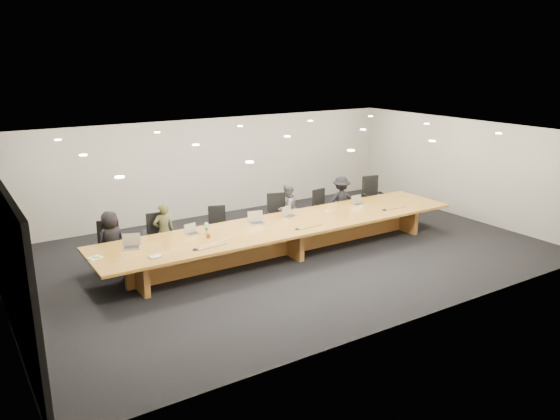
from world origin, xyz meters
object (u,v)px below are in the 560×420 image
at_px(laptop_a, 131,242).
at_px(amber_mug, 208,236).
at_px(laptop_b, 193,229).
at_px(laptop_c, 257,218).
at_px(chair_far_right, 374,197).
at_px(mic_left, 195,249).
at_px(person_d, 341,201).
at_px(person_b, 164,231).
at_px(laptop_e, 359,200).
at_px(person_a, 111,242).
at_px(person_c, 287,209).
at_px(chair_right, 324,208).
at_px(conference_table, 287,233).
at_px(water_bottle, 207,229).
at_px(chair_mid_left, 218,227).
at_px(chair_mid_right, 278,216).
at_px(chair_left, 160,237).
at_px(av_box, 155,257).
at_px(paper_cup_far, 361,207).
at_px(mic_right, 384,210).
at_px(paper_cup_near, 327,212).
at_px(mic_center, 297,229).
at_px(chair_far_left, 109,247).
at_px(laptop_d, 291,212).

xyz_separation_m(laptop_a, amber_mug, (1.59, -0.24, -0.09)).
xyz_separation_m(laptop_b, laptop_c, (1.57, -0.08, 0.03)).
bearing_deg(laptop_b, laptop_a, 176.80).
distance_m(chair_far_right, mic_left, 6.56).
xyz_separation_m(person_d, mic_left, (-5.04, -1.66, 0.09)).
distance_m(person_b, laptop_e, 5.10).
bearing_deg(person_a, person_c, 164.89).
relative_size(person_a, mic_left, 10.11).
bearing_deg(amber_mug, chair_far_right, 11.57).
xyz_separation_m(chair_right, laptop_c, (-2.61, -0.91, 0.37)).
bearing_deg(mic_left, conference_table, 11.74).
xyz_separation_m(chair_far_right, water_bottle, (-5.70, -0.94, 0.28)).
relative_size(chair_mid_left, laptop_b, 3.48).
height_order(conference_table, laptop_c, laptop_c).
bearing_deg(laptop_c, chair_mid_right, 47.43).
bearing_deg(laptop_b, person_d, -1.02).
xyz_separation_m(chair_mid_left, laptop_c, (0.53, -0.98, 0.39)).
height_order(chair_left, person_c, person_c).
distance_m(person_d, laptop_b, 4.72).
height_order(laptop_a, laptop_c, laptop_c).
xyz_separation_m(person_b, av_box, (-0.83, -1.72, 0.11)).
bearing_deg(laptop_e, laptop_c, -179.47).
height_order(paper_cup_far, mic_right, paper_cup_far).
bearing_deg(amber_mug, laptop_a, 171.45).
bearing_deg(person_d, paper_cup_far, 96.62).
bearing_deg(mic_left, chair_far_right, 15.39).
distance_m(chair_mid_left, laptop_e, 3.76).
bearing_deg(paper_cup_far, laptop_a, 178.02).
distance_m(water_bottle, paper_cup_near, 3.18).
bearing_deg(chair_left, person_c, 5.95).
bearing_deg(person_d, laptop_a, 25.31).
bearing_deg(amber_mug, conference_table, -0.89).
bearing_deg(amber_mug, laptop_b, 113.45).
height_order(mic_center, mic_right, mic_right).
height_order(person_b, person_d, person_d).
bearing_deg(laptop_c, laptop_e, 11.24).
height_order(person_d, paper_cup_far, person_d).
xyz_separation_m(chair_right, water_bottle, (-3.93, -0.99, 0.36)).
relative_size(chair_far_right, laptop_c, 3.31).
distance_m(chair_left, mic_right, 5.56).
xyz_separation_m(laptop_b, mic_left, (-0.37, -0.96, -0.10)).
height_order(laptop_b, laptop_e, laptop_e).
height_order(chair_left, water_bottle, chair_left).
bearing_deg(chair_far_left, chair_left, 19.59).
distance_m(mic_left, mic_center, 2.48).
xyz_separation_m(laptop_e, mic_center, (-2.55, -0.88, -0.11)).
xyz_separation_m(chair_right, mic_left, (-4.55, -1.79, 0.25)).
bearing_deg(laptop_b, mic_left, -120.94).
bearing_deg(paper_cup_near, chair_far_left, 168.19).
xyz_separation_m(laptop_d, mic_right, (2.31, -0.79, -0.11)).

